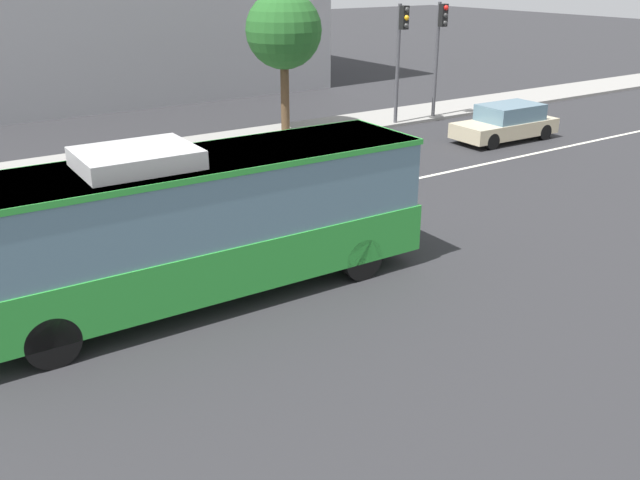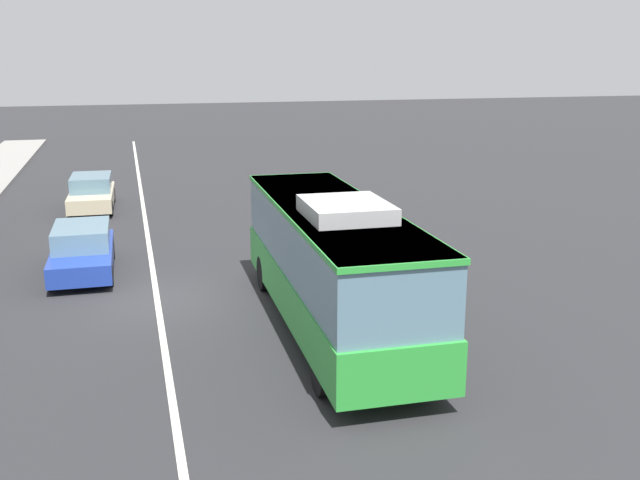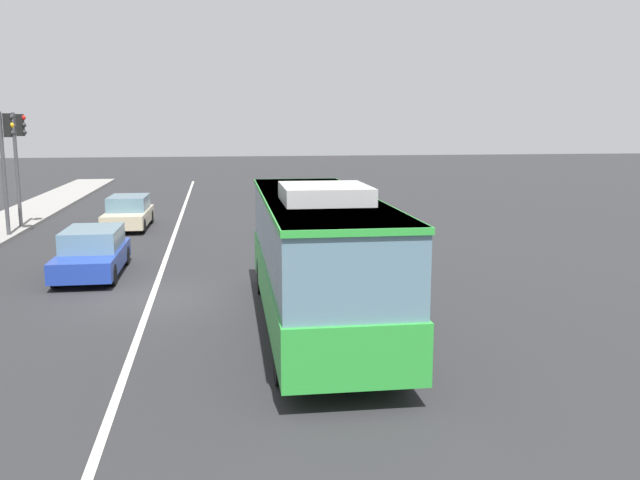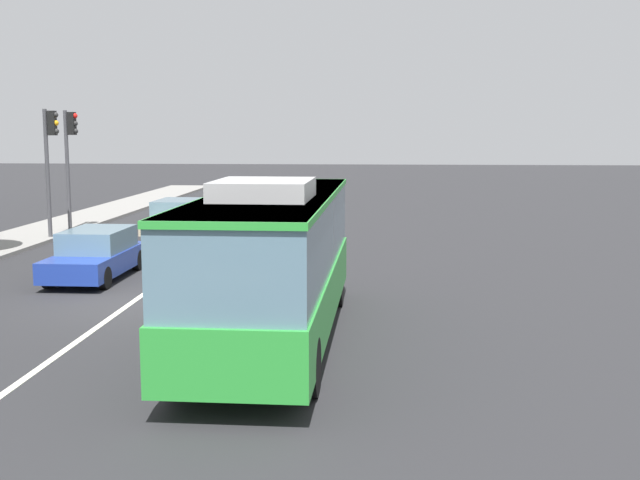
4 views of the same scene
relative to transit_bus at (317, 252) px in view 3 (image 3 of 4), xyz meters
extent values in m
plane|color=#28282B|center=(3.30, 4.10, -1.81)|extent=(160.00, 160.00, 0.00)
cube|color=silver|center=(3.30, 4.10, -1.80)|extent=(76.00, 0.16, 0.01)
cube|color=green|center=(0.02, 0.00, -0.83)|extent=(10.04, 2.67, 1.10)
cube|color=slate|center=(0.02, 0.00, 0.50)|extent=(9.84, 2.59, 1.58)
cube|color=green|center=(0.02, 0.00, 1.23)|extent=(9.94, 2.64, 0.12)
cube|color=#B2B2B2|center=(-1.18, 0.02, 1.47)|extent=(2.23, 1.84, 0.36)
cylinder|color=black|center=(3.44, 1.04, -1.31)|extent=(1.00, 0.32, 1.00)
cylinder|color=black|center=(3.41, -1.16, -1.31)|extent=(1.00, 0.32, 1.00)
cylinder|color=black|center=(-3.36, 1.16, -1.31)|extent=(1.00, 0.32, 1.00)
cylinder|color=black|center=(-3.39, -1.04, -1.31)|extent=(1.00, 0.32, 1.00)
cube|color=#C6B793|center=(16.29, 6.25, -1.29)|extent=(4.54, 1.90, 0.60)
cube|color=slate|center=(16.54, 6.24, -0.67)|extent=(2.56, 1.71, 0.64)
cylinder|color=black|center=(14.77, 5.48, -1.49)|extent=(0.64, 0.23, 0.64)
cylinder|color=black|center=(14.80, 7.08, -1.49)|extent=(0.64, 0.23, 0.64)
cylinder|color=black|center=(17.77, 5.41, -1.49)|extent=(0.64, 0.23, 0.64)
cylinder|color=black|center=(17.80, 7.01, -1.49)|extent=(0.64, 0.23, 0.64)
cube|color=#1E3899|center=(6.50, 6.18, -1.29)|extent=(4.51, 1.82, 0.60)
cube|color=slate|center=(6.75, 6.18, -0.67)|extent=(2.53, 1.67, 0.64)
cylinder|color=black|center=(4.99, 5.39, -1.49)|extent=(0.64, 0.22, 0.64)
cylinder|color=black|center=(5.00, 6.99, -1.49)|extent=(0.64, 0.22, 0.64)
cylinder|color=black|center=(7.99, 5.37, -1.49)|extent=(0.64, 0.22, 0.64)
cylinder|color=black|center=(8.00, 6.97, -1.49)|extent=(0.64, 0.22, 0.64)
cylinder|color=#47474C|center=(16.77, 11.03, 0.79)|extent=(0.16, 0.16, 5.20)
cube|color=black|center=(16.76, 10.75, 2.84)|extent=(0.33, 0.29, 0.96)
sphere|color=red|center=(16.75, 10.60, 3.16)|extent=(0.22, 0.22, 0.22)
sphere|color=#2D2D2D|center=(16.75, 10.60, 2.84)|extent=(0.22, 0.22, 0.22)
sphere|color=#2D2D2D|center=(16.75, 10.60, 2.52)|extent=(0.22, 0.22, 0.22)
cylinder|color=#47474C|center=(14.38, 10.89, 0.79)|extent=(0.16, 0.16, 5.20)
cube|color=black|center=(14.39, 10.62, 2.84)|extent=(0.33, 0.29, 0.96)
sphere|color=#2D2D2D|center=(14.40, 10.47, 3.16)|extent=(0.22, 0.22, 0.22)
sphere|color=#F9A514|center=(14.40, 10.47, 2.84)|extent=(0.22, 0.22, 0.22)
sphere|color=#2D2D2D|center=(14.40, 10.47, 2.52)|extent=(0.22, 0.22, 0.22)
camera|label=1|loc=(-5.29, -12.50, 4.91)|focal=38.31mm
camera|label=2|loc=(-16.24, 4.65, 4.86)|focal=40.70mm
camera|label=3|loc=(-15.21, 2.29, 2.94)|focal=38.05mm
camera|label=4|loc=(-15.91, -2.10, 2.61)|focal=44.02mm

